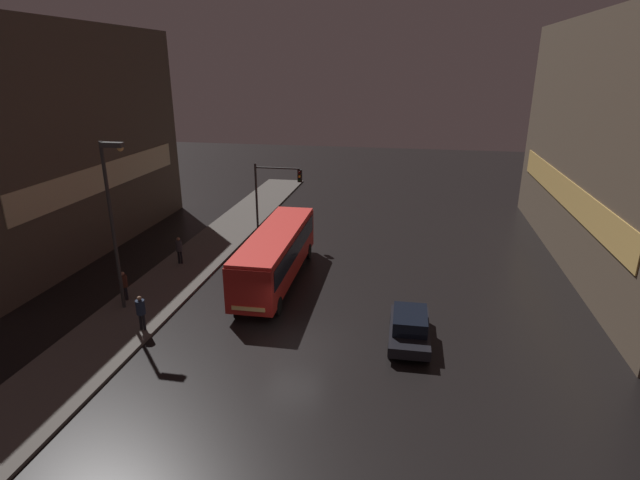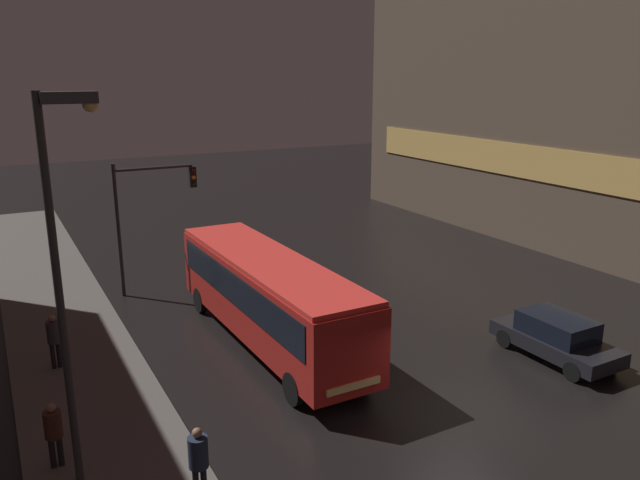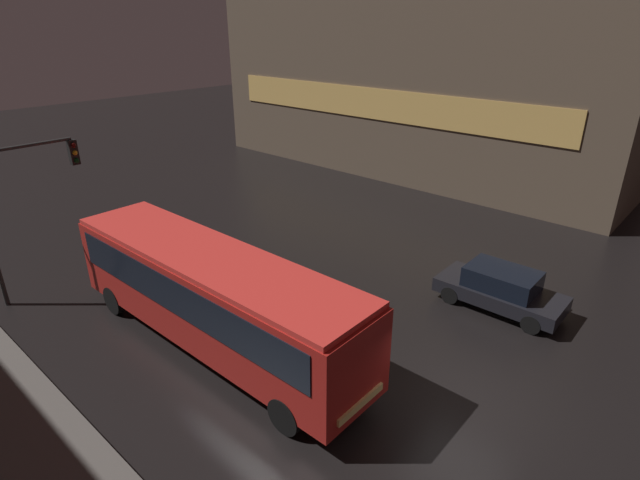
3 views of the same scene
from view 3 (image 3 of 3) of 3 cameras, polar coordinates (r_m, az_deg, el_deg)
ground_plane at (r=14.42m, az=16.23°, el=-17.59°), size 120.00×120.00×0.00m
building_right_block at (r=34.94m, az=11.91°, el=20.77°), size 10.07×27.26×15.37m
bus_near at (r=15.24m, az=-12.26°, el=-5.64°), size 2.66×11.18×3.17m
car_taxi at (r=18.53m, az=19.93°, el=-5.22°), size 1.94×4.30×1.49m
traffic_light_main at (r=20.02m, az=-31.11°, el=4.73°), size 3.53×0.35×5.72m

